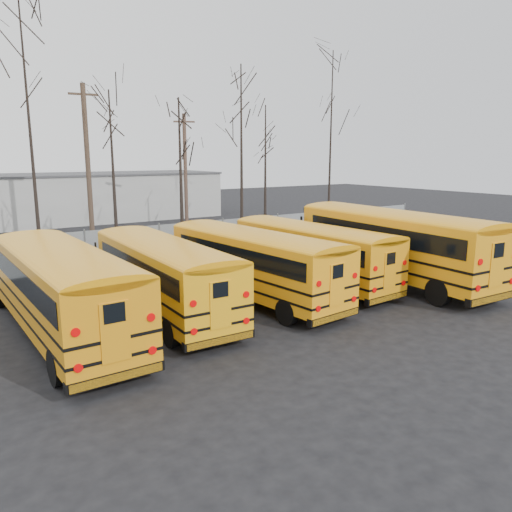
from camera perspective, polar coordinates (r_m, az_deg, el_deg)
ground at (r=17.93m, az=4.46°, el=-7.26°), size 120.00×120.00×0.00m
fence at (r=27.82m, az=-10.94°, el=1.48°), size 40.00×0.04×2.00m
distant_building at (r=47.16m, az=-18.31°, el=6.40°), size 22.00×8.00×4.00m
bus_a at (r=16.87m, az=-21.37°, el=-3.01°), size 2.80×10.82×3.01m
bus_b at (r=18.39m, az=-10.77°, el=-1.58°), size 2.53×10.15×2.83m
bus_c at (r=19.93m, az=-0.56°, el=-0.28°), size 3.33×10.43×2.87m
bus_d at (r=22.33m, az=6.11°, el=0.83°), size 2.87×10.12×2.80m
bus_e at (r=23.58m, az=15.05°, el=1.87°), size 3.26×12.09×3.35m
utility_pole_left at (r=33.90m, az=-18.67°, el=9.96°), size 1.80×0.31×10.08m
utility_pole_right at (r=37.47m, az=-8.06°, el=9.41°), size 1.49×0.60×8.64m
tree_2 at (r=27.88m, az=-24.35°, el=12.04°), size 0.26×0.26×12.98m
tree_3 at (r=30.78m, az=-16.00°, el=9.11°), size 0.26×0.26×9.38m
tree_4 at (r=31.16m, az=-8.60°, el=9.17°), size 0.26×0.26×9.08m
tree_5 at (r=31.74m, az=-1.67°, el=11.17°), size 0.26×0.26×11.12m
tree_6 at (r=36.36m, az=1.07°, el=9.68°), size 0.26×0.26×9.16m
tree_7 at (r=37.47m, az=8.51°, el=12.49°), size 0.26×0.26×12.91m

